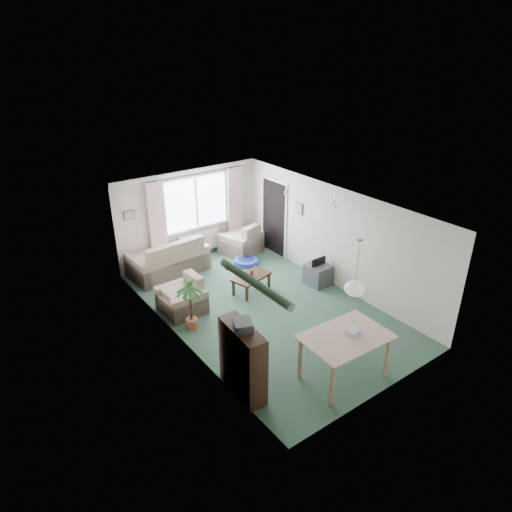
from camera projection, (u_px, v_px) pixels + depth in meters
ground at (264, 308)px, 9.99m from camera, size 6.50×6.50×0.00m
window at (196, 203)px, 11.81m from camera, size 1.80×0.03×1.30m
curtain_rod at (196, 174)px, 11.42m from camera, size 2.60×0.03×0.03m
curtain_left at (157, 221)px, 11.23m from camera, size 0.45×0.08×2.00m
curtain_right at (235, 203)px, 12.45m from camera, size 0.45×0.08×2.00m
radiator at (199, 242)px, 12.26m from camera, size 1.20×0.10×0.55m
doorway at (274, 218)px, 12.22m from camera, size 0.03×0.95×2.00m
pendant_lamp at (355, 289)px, 7.78m from camera, size 0.36×0.36×0.36m
tinsel_garland at (254, 283)px, 6.31m from camera, size 1.60×1.60×0.12m
bauble_cluster_a at (287, 190)px, 10.38m from camera, size 0.20×0.20×0.20m
bauble_cluster_b at (334, 201)px, 9.67m from camera, size 0.20×0.20×0.20m
wall_picture_back at (129, 215)px, 10.83m from camera, size 0.28×0.03×0.22m
wall_picture_right at (299, 208)px, 11.25m from camera, size 0.03×0.24×0.30m
sofa at (168, 256)px, 11.31m from camera, size 1.96×1.14×0.95m
armchair_corner at (241, 238)px, 12.43m from camera, size 1.17×1.13×0.85m
armchair_left at (181, 295)px, 9.72m from camera, size 0.86×0.91×0.79m
coffee_table at (252, 284)px, 10.57m from camera, size 1.00×0.71×0.41m
photo_frame at (252, 273)px, 10.43m from camera, size 0.12×0.07×0.16m
bookshelf at (243, 360)px, 7.39m from camera, size 0.42×1.05×1.25m
hifi_box at (243, 325)px, 7.09m from camera, size 0.40×0.43×0.14m
houseplant at (190, 302)px, 9.03m from camera, size 0.68×0.68×1.23m
dining_table at (344, 357)px, 7.78m from camera, size 1.39×0.96×0.85m
gift_box at (353, 332)px, 7.62m from camera, size 0.28×0.23×0.12m
tv_cube at (318, 274)px, 10.88m from camera, size 0.51×0.56×0.50m
pet_bed at (246, 261)px, 11.94m from camera, size 0.84×0.84×0.13m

